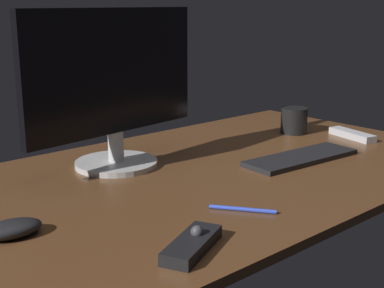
% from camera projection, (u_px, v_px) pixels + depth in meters
% --- Properties ---
extents(desk, '(1.40, 0.84, 0.02)m').
position_uv_depth(desk, '(218.00, 171.00, 1.42)').
color(desk, brown).
rests_on(desk, ground).
extents(monitor, '(0.53, 0.21, 0.40)m').
position_uv_depth(monitor, '(114.00, 87.00, 1.38)').
color(monitor, silver).
rests_on(monitor, desk).
extents(keyboard, '(0.35, 0.14, 0.01)m').
position_uv_depth(keyboard, '(301.00, 158.00, 1.48)').
color(keyboard, black).
rests_on(keyboard, desk).
extents(computer_mouse, '(0.12, 0.08, 0.03)m').
position_uv_depth(computer_mouse, '(11.00, 229.00, 0.99)').
color(computer_mouse, black).
rests_on(computer_mouse, desk).
extents(media_remote, '(0.16, 0.11, 0.04)m').
position_uv_depth(media_remote, '(192.00, 244.00, 0.94)').
color(media_remote, black).
rests_on(media_remote, desk).
extents(tv_remote, '(0.08, 0.17, 0.02)m').
position_uv_depth(tv_remote, '(352.00, 135.00, 1.72)').
color(tv_remote, '#B7B7BC').
rests_on(tv_remote, desk).
extents(coffee_mug, '(0.09, 0.09, 0.08)m').
position_uv_depth(coffee_mug, '(294.00, 121.00, 1.78)').
color(coffee_mug, black).
rests_on(coffee_mug, desk).
extents(pen, '(0.09, 0.12, 0.01)m').
position_uv_depth(pen, '(243.00, 209.00, 1.12)').
color(pen, blue).
rests_on(pen, desk).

